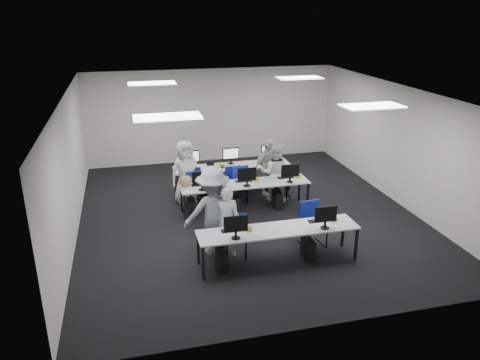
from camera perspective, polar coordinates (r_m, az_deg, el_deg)
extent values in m
plane|color=black|center=(11.62, 0.86, -4.12)|extent=(9.00, 9.00, 0.00)
plane|color=white|center=(10.73, 0.94, 10.63)|extent=(9.00, 9.00, 0.00)
cube|color=beige|center=(15.33, -3.44, 7.84)|extent=(8.00, 0.02, 3.00)
cube|color=beige|center=(7.14, 10.23, -7.62)|extent=(8.00, 0.02, 3.00)
cube|color=beige|center=(10.82, -20.05, 1.26)|extent=(0.02, 9.00, 3.00)
cube|color=beige|center=(12.67, 18.72, 4.11)|extent=(0.02, 9.00, 3.00)
cube|color=white|center=(8.45, -8.83, 7.63)|extent=(1.20, 0.60, 0.02)
cube|color=white|center=(9.65, 15.80, 8.69)|extent=(1.20, 0.60, 0.02)
cube|color=white|center=(12.37, -10.69, 11.53)|extent=(1.20, 0.60, 0.02)
cube|color=white|center=(13.22, 7.26, 12.26)|extent=(1.20, 0.60, 0.02)
cube|color=#ADB0B2|center=(9.23, 4.70, -6.05)|extent=(3.20, 0.70, 0.03)
cube|color=black|center=(8.82, -4.49, -10.10)|extent=(0.05, 0.05, 0.70)
cube|color=black|center=(9.34, -5.12, -8.28)|extent=(0.05, 0.05, 0.70)
cube|color=black|center=(9.73, 13.98, -7.61)|extent=(0.05, 0.05, 0.70)
cube|color=black|center=(10.20, 12.44, -6.11)|extent=(0.05, 0.05, 0.70)
cube|color=#ADB0B2|center=(11.52, 0.62, -0.48)|extent=(3.20, 0.70, 0.03)
cube|color=black|center=(11.12, -6.76, -3.45)|extent=(0.05, 0.05, 0.70)
cube|color=black|center=(11.67, -7.15, -2.29)|extent=(0.05, 0.05, 0.70)
cube|color=black|center=(11.85, 8.26, -1.98)|extent=(0.05, 0.05, 0.70)
cube|color=black|center=(12.37, 7.24, -0.96)|extent=(0.05, 0.05, 0.70)
cube|color=#ADB0B2|center=(12.80, -0.95, 1.69)|extent=(3.20, 0.70, 0.03)
cube|color=black|center=(12.41, -7.62, -0.91)|extent=(0.05, 0.05, 0.70)
cube|color=black|center=(12.97, -7.93, 0.03)|extent=(0.05, 0.05, 0.70)
cube|color=black|center=(13.07, 6.00, 0.28)|extent=(0.05, 0.05, 0.70)
cube|color=black|center=(13.60, 5.15, 1.12)|extent=(0.05, 0.05, 0.70)
cube|color=#0C569D|center=(8.71, -0.52, -5.36)|extent=(0.46, 0.04, 0.32)
cube|color=black|center=(9.12, -0.98, -6.15)|extent=(0.42, 0.14, 0.02)
ellipsoid|color=black|center=(9.18, 0.85, -5.91)|extent=(0.07, 0.10, 0.04)
cube|color=black|center=(9.21, -2.30, -9.65)|extent=(0.18, 0.40, 0.42)
cube|color=white|center=(9.26, 10.41, -4.11)|extent=(0.46, 0.04, 0.32)
cube|color=black|center=(9.64, 9.54, -4.92)|extent=(0.42, 0.14, 0.02)
ellipsoid|color=black|center=(9.75, 11.17, -4.67)|extent=(0.07, 0.10, 0.04)
cube|color=black|center=(9.68, 8.30, -8.28)|extent=(0.18, 0.40, 0.42)
cube|color=white|center=(11.03, -4.67, 0.24)|extent=(0.46, 0.04, 0.32)
cube|color=black|center=(11.43, -4.90, -0.58)|extent=(0.42, 0.14, 0.02)
ellipsoid|color=black|center=(11.47, -3.42, -0.42)|extent=(0.07, 0.10, 0.04)
cube|color=black|center=(11.47, -5.94, -3.41)|extent=(0.18, 0.40, 0.42)
cube|color=white|center=(11.25, 0.86, 0.71)|extent=(0.46, 0.04, 0.32)
cube|color=black|center=(11.64, 0.45, -0.12)|extent=(0.42, 0.14, 0.02)
ellipsoid|color=black|center=(11.71, 1.87, 0.04)|extent=(0.07, 0.10, 0.04)
cube|color=black|center=(11.65, -0.58, -2.90)|extent=(0.18, 0.40, 0.42)
cube|color=white|center=(11.56, 6.14, 1.14)|extent=(0.46, 0.04, 0.32)
cube|color=black|center=(11.94, 5.57, 0.33)|extent=(0.42, 0.14, 0.02)
ellipsoid|color=black|center=(12.04, 6.92, 0.48)|extent=(0.07, 0.10, 0.04)
cube|color=black|center=(11.93, 4.57, -2.39)|extent=(0.18, 0.40, 0.42)
cube|color=white|center=(12.68, -5.99, 2.90)|extent=(0.46, 0.04, 0.32)
cube|color=black|center=(12.47, -5.73, 1.20)|extent=(0.42, 0.14, 0.02)
ellipsoid|color=black|center=(12.43, -7.10, 1.13)|extent=(0.07, 0.10, 0.04)
cube|color=black|center=(12.82, -4.64, -0.75)|extent=(0.18, 0.40, 0.42)
cube|color=white|center=(12.87, -1.14, 3.27)|extent=(0.46, 0.04, 0.32)
cube|color=black|center=(12.66, -0.81, 1.60)|extent=(0.42, 0.14, 0.02)
ellipsoid|color=black|center=(12.60, -2.14, 1.53)|extent=(0.07, 0.10, 0.04)
cube|color=black|center=(13.02, 0.14, -0.33)|extent=(0.18, 0.40, 0.42)
cube|color=white|center=(13.14, 3.55, 3.60)|extent=(0.46, 0.04, 0.32)
cube|color=black|center=(12.94, 3.94, 1.98)|extent=(0.42, 0.14, 0.02)
ellipsoid|color=black|center=(12.85, 2.67, 1.91)|extent=(0.07, 0.10, 0.04)
cube|color=black|center=(13.32, 4.73, 0.07)|extent=(0.18, 0.40, 0.42)
cube|color=navy|center=(9.57, -0.41, -6.82)|extent=(0.51, 0.49, 0.06)
cube|color=navy|center=(9.64, -0.40, -4.99)|extent=(0.40, 0.15, 0.34)
cube|color=navy|center=(10.07, 8.92, -5.36)|extent=(0.51, 0.50, 0.06)
cube|color=navy|center=(10.12, 8.42, -3.48)|extent=(0.45, 0.11, 0.38)
cube|color=navy|center=(12.00, -5.46, -0.91)|extent=(0.53, 0.51, 0.06)
cube|color=navy|center=(12.09, -5.82, 0.60)|extent=(0.44, 0.13, 0.37)
cube|color=navy|center=(12.08, -0.48, -0.65)|extent=(0.51, 0.50, 0.06)
cube|color=navy|center=(12.17, -0.84, 0.86)|extent=(0.44, 0.11, 0.37)
cube|color=navy|center=(12.38, 4.84, -0.40)|extent=(0.53, 0.51, 0.06)
cube|color=navy|center=(12.47, 4.87, 0.97)|extent=(0.40, 0.17, 0.34)
cube|color=navy|center=(12.16, -5.56, -0.68)|extent=(0.50, 0.48, 0.06)
cube|color=navy|center=(11.88, -5.58, 0.16)|extent=(0.43, 0.11, 0.37)
cube|color=navy|center=(12.31, -0.44, -0.14)|extent=(0.56, 0.54, 0.07)
cube|color=navy|center=(12.03, 0.00, 0.80)|extent=(0.46, 0.14, 0.39)
cube|color=navy|center=(12.69, 5.12, 0.10)|extent=(0.47, 0.45, 0.06)
cube|color=navy|center=(12.43, 5.33, 0.87)|extent=(0.40, 0.10, 0.34)
ellipsoid|color=#8F684A|center=(11.37, -6.68, -0.11)|extent=(0.38, 0.31, 0.27)
imported|color=silver|center=(9.43, -1.68, -5.03)|extent=(0.64, 0.50, 1.54)
imported|color=silver|center=(12.18, 4.29, 0.90)|extent=(0.92, 0.83, 1.54)
imported|color=silver|center=(12.04, -6.63, 0.92)|extent=(0.92, 0.72, 1.66)
imported|color=silver|center=(12.52, 3.39, 1.55)|extent=(0.99, 0.73, 1.57)
imported|color=slate|center=(9.49, -3.32, -3.87)|extent=(1.20, 0.69, 1.85)
cube|color=black|center=(9.30, -3.66, 2.12)|extent=(0.14, 0.18, 0.10)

